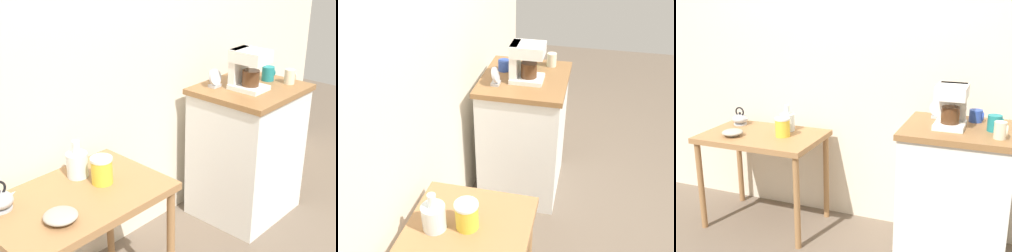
% 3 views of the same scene
% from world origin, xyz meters
% --- Properties ---
extents(back_wall, '(4.40, 0.10, 2.80)m').
position_xyz_m(back_wall, '(0.10, 0.47, 1.40)').
color(back_wall, beige).
rests_on(back_wall, ground_plane).
extents(wooden_table, '(0.88, 0.58, 0.72)m').
position_xyz_m(wooden_table, '(-0.62, 0.07, 0.63)').
color(wooden_table, '#9E7044').
rests_on(wooden_table, ground_plane).
extents(kitchen_counter, '(0.68, 0.59, 0.93)m').
position_xyz_m(kitchen_counter, '(0.80, 0.04, 0.47)').
color(kitchen_counter, white).
rests_on(kitchen_counter, ground_plane).
extents(bowl_stoneware, '(0.15, 0.15, 0.05)m').
position_xyz_m(bowl_stoneware, '(-0.80, -0.05, 0.75)').
color(bowl_stoneware, '#9E998C').
rests_on(bowl_stoneware, wooden_table).
extents(teakettle, '(0.15, 0.12, 0.14)m').
position_xyz_m(teakettle, '(-0.92, 0.23, 0.77)').
color(teakettle, '#B2B5BA').
rests_on(teakettle, wooden_table).
extents(glass_carafe_vase, '(0.11, 0.11, 0.20)m').
position_xyz_m(glass_carafe_vase, '(-0.49, 0.22, 0.79)').
color(glass_carafe_vase, silver).
rests_on(glass_carafe_vase, wooden_table).
extents(canister_enamel, '(0.11, 0.11, 0.14)m').
position_xyz_m(canister_enamel, '(-0.45, 0.08, 0.79)').
color(canister_enamel, gold).
rests_on(canister_enamel, wooden_table).
extents(coffee_maker, '(0.18, 0.22, 0.26)m').
position_xyz_m(coffee_maker, '(0.74, 0.04, 1.07)').
color(coffee_maker, white).
rests_on(coffee_maker, kitchen_counter).
extents(mug_blue, '(0.09, 0.08, 0.08)m').
position_xyz_m(mug_blue, '(0.87, 0.21, 0.97)').
color(mug_blue, '#2D4CAD').
rests_on(mug_blue, kitchen_counter).
extents(mug_small_cream, '(0.08, 0.07, 0.10)m').
position_xyz_m(mug_small_cream, '(1.03, -0.11, 0.98)').
color(mug_small_cream, beige).
rests_on(mug_small_cream, kitchen_counter).
extents(mug_dark_teal, '(0.09, 0.08, 0.10)m').
position_xyz_m(mug_dark_teal, '(0.99, 0.04, 0.98)').
color(mug_dark_teal, teal).
rests_on(mug_dark_teal, kitchen_counter).
extents(table_clock, '(0.11, 0.05, 0.12)m').
position_xyz_m(table_clock, '(0.63, 0.21, 0.99)').
color(table_clock, '#B2B5BA').
rests_on(table_clock, kitchen_counter).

